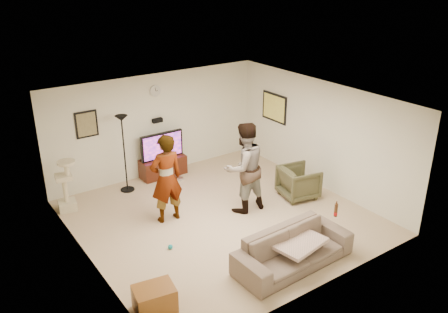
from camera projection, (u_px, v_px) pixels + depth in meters
floor at (221, 218)px, 9.67m from camera, size 5.50×5.50×0.02m
ceiling at (221, 100)px, 8.70m from camera, size 5.50×5.50×0.02m
wall_back at (157, 125)px, 11.27m from camera, size 5.50×0.04×2.50m
wall_front at (323, 221)px, 7.11m from camera, size 5.50×0.04×2.50m
wall_left at (85, 200)px, 7.74m from camera, size 0.04×5.50×2.50m
wall_right at (320, 135)px, 10.64m from camera, size 0.04×5.50×2.50m
wall_clock at (155, 91)px, 10.91m from camera, size 0.26×0.04×0.26m
wall_speaker at (157, 120)px, 11.17m from camera, size 0.25×0.10×0.10m
picture_back at (87, 124)px, 10.22m from camera, size 0.42×0.03×0.52m
picture_right at (274, 107)px, 11.74m from camera, size 0.03×0.78×0.62m
tv_stand at (163, 167)px, 11.47m from camera, size 1.13×0.45×0.47m
console_box at (173, 179)px, 11.28m from camera, size 0.40×0.30×0.07m
tv at (162, 146)px, 11.25m from camera, size 1.09×0.08×0.65m
tv_screen at (163, 146)px, 11.22m from camera, size 1.00×0.01×0.57m
floor_lamp at (124, 154)px, 10.47m from camera, size 0.32×0.32×1.80m
cat_tree at (65, 186)px, 9.75m from camera, size 0.41×0.41×1.13m
person_left at (166, 179)px, 9.23m from camera, size 0.70×0.48×1.85m
person_right at (244, 168)px, 9.61m from camera, size 0.96×0.76×1.94m
sofa at (293, 249)px, 8.05m from camera, size 2.19×0.91×0.63m
throw_blanket at (297, 242)px, 8.05m from camera, size 1.01×0.85×0.06m
beer_bottle at (336, 210)px, 8.40m from camera, size 0.06×0.06×0.25m
armchair at (299, 182)px, 10.39m from camera, size 0.92×0.90×0.71m
side_table at (155, 299)px, 7.03m from camera, size 0.67×0.55×0.40m
toy_ball at (170, 247)px, 8.59m from camera, size 0.09×0.09×0.09m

